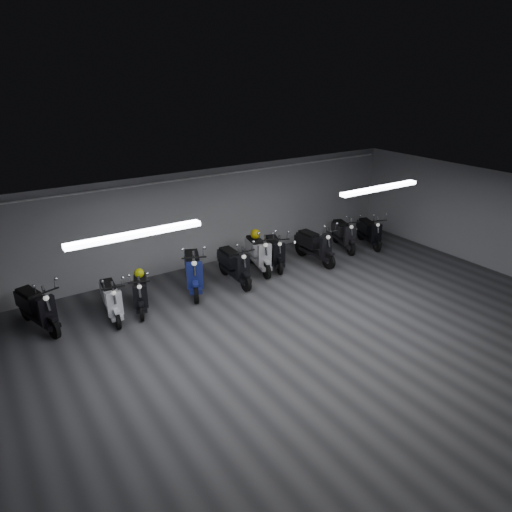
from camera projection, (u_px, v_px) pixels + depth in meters
floor at (303, 344)px, 9.77m from camera, size 14.00×10.00×0.01m
ceiling at (308, 217)px, 8.70m from camera, size 14.00×10.00×0.01m
back_wall at (194, 220)px, 13.12m from camera, size 14.00×0.01×2.80m
right_wall at (504, 224)px, 12.78m from camera, size 0.01×10.00×2.80m
fluor_strip_left at (136, 234)px, 7.99m from camera, size 2.40×0.18×0.08m
fluor_strip_right at (380, 188)px, 11.02m from camera, size 2.40×0.18×0.08m
conduit at (193, 178)px, 12.59m from camera, size 13.60×0.05×0.05m
scooter_1 at (36, 301)px, 10.09m from camera, size 1.12×1.94×1.37m
scooter_2 at (111, 293)px, 10.57m from camera, size 0.74×1.72×1.24m
scooter_3 at (140, 287)px, 10.95m from camera, size 1.04×1.68×1.19m
scooter_4 at (193, 265)px, 11.81m from camera, size 1.36×2.10×1.48m
scooter_5 at (234, 259)px, 12.31m from camera, size 0.69×1.86×1.36m
scooter_6 at (259, 247)px, 13.09m from camera, size 1.02×1.96×1.39m
scooter_7 at (275, 246)px, 13.34m from camera, size 1.15×1.80×1.27m
scooter_8 at (315, 240)px, 13.62m from camera, size 0.64×1.86×1.38m
scooter_9 at (344, 229)px, 14.66m from camera, size 1.14×1.85×1.31m
scooter_10 at (370, 227)px, 14.93m from camera, size 1.09×1.78×1.26m
helmet_1 at (139, 273)px, 11.05m from camera, size 0.24×0.24×0.24m
helmet_2 at (255, 234)px, 13.20m from camera, size 0.29×0.29×0.29m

